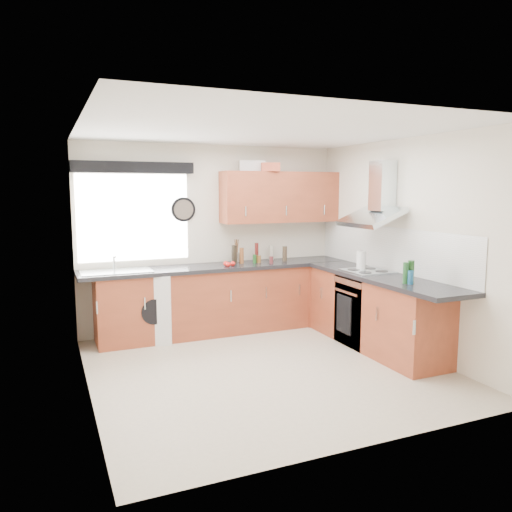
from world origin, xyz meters
name	(u,v)px	position (x,y,z in m)	size (l,w,h in m)	color
ground_plane	(266,368)	(0.00, 0.00, 0.00)	(3.60, 3.60, 0.00)	beige
ceiling	(266,130)	(0.00, 0.00, 2.50)	(3.60, 3.60, 0.02)	white
wall_back	(212,238)	(0.00, 1.80, 1.25)	(3.60, 0.02, 2.50)	silver
wall_front	(369,282)	(0.00, -1.80, 1.25)	(3.60, 0.02, 2.50)	silver
wall_left	(84,263)	(-1.80, 0.00, 1.25)	(0.02, 3.60, 2.50)	silver
wall_right	(405,245)	(1.80, 0.00, 1.25)	(0.02, 3.60, 2.50)	silver
window	(134,218)	(-1.05, 1.79, 1.55)	(1.40, 0.02, 1.10)	white
window_blind	(133,167)	(-1.05, 1.70, 2.18)	(1.50, 0.18, 0.14)	black
splashback	(388,249)	(1.79, 0.30, 1.18)	(0.01, 3.00, 0.54)	white
base_cab_back	(212,301)	(-0.10, 1.51, 0.43)	(3.00, 0.58, 0.86)	brown
base_cab_corner	(317,292)	(1.50, 1.50, 0.43)	(0.60, 0.60, 0.86)	brown
base_cab_right	(374,312)	(1.51, 0.15, 0.43)	(0.58, 2.10, 0.86)	brown
worktop_back	(219,267)	(0.00, 1.50, 0.89)	(3.60, 0.62, 0.05)	black
worktop_right	(383,278)	(1.50, 0.00, 0.89)	(0.62, 2.42, 0.05)	black
sink	(116,268)	(-1.33, 1.50, 0.95)	(0.84, 0.46, 0.10)	silver
oven	(366,310)	(1.50, 0.30, 0.42)	(0.56, 0.58, 0.85)	black
hob_plate	(368,271)	(1.50, 0.30, 0.92)	(0.52, 0.52, 0.01)	silver
extractor_hood	(377,201)	(1.60, 0.30, 1.77)	(0.52, 0.78, 0.66)	silver
upper_cabinets	(280,197)	(0.95, 1.62, 1.80)	(1.70, 0.35, 0.70)	brown
washing_machine	(149,307)	(-0.94, 1.52, 0.43)	(0.59, 0.57, 0.86)	white
wall_clock	(184,210)	(-0.40, 1.76, 1.64)	(0.32, 0.32, 0.04)	black
casserole	(252,166)	(0.56, 1.72, 2.22)	(0.35, 0.25, 0.15)	white
storage_box	(270,167)	(0.75, 1.52, 2.21)	(0.25, 0.21, 0.11)	#AD442C
utensil_pot	(237,257)	(0.32, 1.70, 0.97)	(0.09, 0.09, 0.13)	gray
kitchen_roll	(361,261)	(1.48, 0.41, 1.03)	(0.11, 0.11, 0.24)	white
tomato_cluster	(229,264)	(0.08, 1.35, 0.94)	(0.15, 0.15, 0.07)	red
jar_0	(257,252)	(0.60, 1.65, 1.04)	(0.05, 0.05, 0.25)	#5A1612
jar_1	(285,254)	(0.96, 1.49, 1.02)	(0.07, 0.07, 0.21)	#3A2D20
jar_2	(271,260)	(0.69, 1.36, 0.96)	(0.05, 0.05, 0.10)	#551E21
jar_3	(255,259)	(0.50, 1.49, 0.97)	(0.05, 0.05, 0.12)	#1B4E1C
jar_4	(234,255)	(0.23, 1.56, 1.03)	(0.07, 0.07, 0.25)	black
jar_5	(242,256)	(0.33, 1.53, 1.02)	(0.06, 0.06, 0.21)	brown
jar_6	(259,259)	(0.57, 1.50, 0.96)	(0.06, 0.06, 0.10)	brown
jar_7	(271,253)	(0.84, 1.69, 1.01)	(0.07, 0.07, 0.20)	#B2A997
bottle_0	(411,272)	(1.47, -0.51, 1.03)	(0.07, 0.07, 0.24)	#1B4A1A
bottle_1	(410,277)	(1.43, -0.56, 0.98)	(0.06, 0.06, 0.15)	#1C5B8A
bottle_2	(406,273)	(1.40, -0.52, 1.02)	(0.06, 0.06, 0.23)	#1B4E23
bottle_3	(406,275)	(1.46, -0.44, 0.98)	(0.06, 0.06, 0.15)	#1D468D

